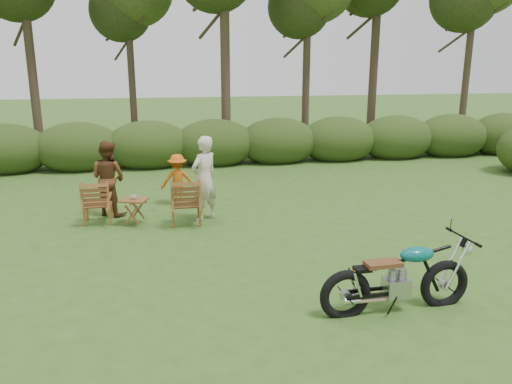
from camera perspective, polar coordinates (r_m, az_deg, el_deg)
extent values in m
plane|color=#2D4E1A|center=(7.06, 3.93, -11.04)|extent=(80.00, 80.00, 0.00)
cylinder|color=#3A291F|center=(17.66, -24.50, 15.12)|extent=(0.28, 0.28, 7.20)
cylinder|color=#3A291F|center=(18.36, -14.13, 14.48)|extent=(0.24, 0.24, 6.30)
cylinder|color=#3A291F|center=(16.31, -3.58, 17.29)|extent=(0.30, 0.30, 7.65)
cylinder|color=#3A291F|center=(18.01, 5.81, 15.12)|extent=(0.26, 0.26, 6.48)
cylinder|color=#3A291F|center=(20.11, 13.49, 16.80)|extent=(0.32, 0.32, 7.92)
cylinder|color=#3A291F|center=(19.36, 23.15, 14.56)|extent=(0.24, 0.24, 6.84)
ellipsoid|color=#2A3C16|center=(15.92, -26.78, 4.28)|extent=(2.52, 1.68, 1.51)
ellipsoid|color=#2A3C16|center=(15.50, -19.64, 4.76)|extent=(2.52, 1.68, 1.51)
ellipsoid|color=#2A3C16|center=(15.33, -12.21, 5.18)|extent=(2.52, 1.68, 1.51)
ellipsoid|color=#2A3C16|center=(15.42, -4.74, 5.51)|extent=(2.52, 1.68, 1.51)
ellipsoid|color=#2A3C16|center=(15.77, 2.54, 5.75)|extent=(2.52, 1.68, 1.51)
ellipsoid|color=#2A3C16|center=(16.35, 9.40, 5.89)|extent=(2.52, 1.68, 1.51)
ellipsoid|color=#2A3C16|center=(17.15, 15.71, 5.94)|extent=(2.52, 1.68, 1.51)
ellipsoid|color=#2A3C16|center=(18.14, 21.39, 5.92)|extent=(2.52, 1.68, 1.51)
ellipsoid|color=#2A3C16|center=(19.28, 26.45, 5.86)|extent=(2.52, 1.68, 1.51)
imported|color=#BFAE9D|center=(9.82, -13.81, -0.55)|extent=(0.13, 0.13, 0.09)
imported|color=beige|center=(10.04, -5.80, -3.17)|extent=(0.73, 0.70, 1.69)
imported|color=#533017|center=(10.77, -16.23, -2.46)|extent=(0.94, 0.90, 1.53)
imported|color=#BD5811|center=(11.17, -8.81, -1.43)|extent=(0.73, 0.42, 1.13)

